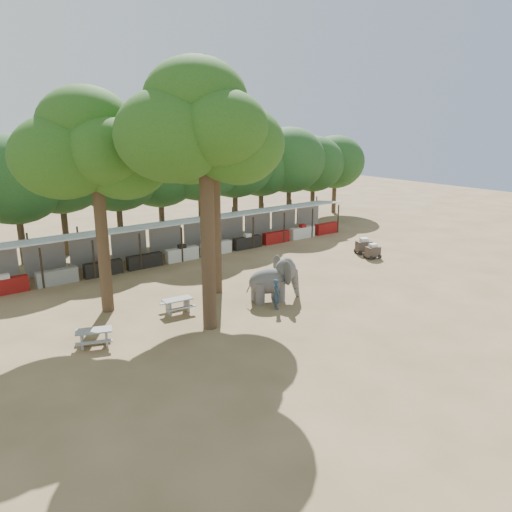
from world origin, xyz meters
TOP-DOWN VIEW (x-y plane):
  - ground at (0.00, 0.00)m, footprint 100.00×100.00m
  - vendor_stalls at (-0.00, 13.84)m, footprint 28.00×2.99m
  - yard_tree_left at (-9.13, 7.19)m, footprint 7.10×6.90m
  - yard_tree_center at (-6.13, 2.19)m, footprint 7.10×6.90m
  - yard_tree_back at (-3.13, 6.19)m, footprint 7.10×6.90m
  - backdrop_trees at (0.00, 19.00)m, footprint 46.46×5.95m
  - elephant at (-1.25, 3.06)m, footprint 3.12×2.28m
  - handler at (-1.96, 2.00)m, footprint 0.60×0.68m
  - picnic_table_near at (-11.03, 3.33)m, footprint 1.89×1.80m
  - picnic_table_far at (-6.29, 4.60)m, footprint 1.59×1.46m
  - cart_front at (9.54, 5.31)m, footprint 1.19×0.89m
  - cart_back at (10.02, 6.56)m, footprint 1.41×1.20m

SIDE VIEW (x-z plane):
  - ground at x=0.00m, z-range 0.00..0.00m
  - picnic_table_far at x=-6.29m, z-range 0.11..0.85m
  - picnic_table_near at x=-11.03m, z-range 0.12..0.87m
  - cart_front at x=9.54m, z-range -0.01..1.05m
  - cart_back at x=10.02m, z-range -0.01..1.16m
  - handler at x=-1.96m, z-range 0.00..1.59m
  - elephant at x=-1.25m, z-range 0.00..2.31m
  - vendor_stalls at x=0.00m, z-range -0.22..2.58m
  - backdrop_trees at x=0.00m, z-range 1.35..9.68m
  - yard_tree_left at x=-9.13m, z-range 2.69..13.71m
  - yard_tree_back at x=-3.13m, z-range 2.86..14.22m
  - yard_tree_center at x=-6.13m, z-range 3.19..15.23m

